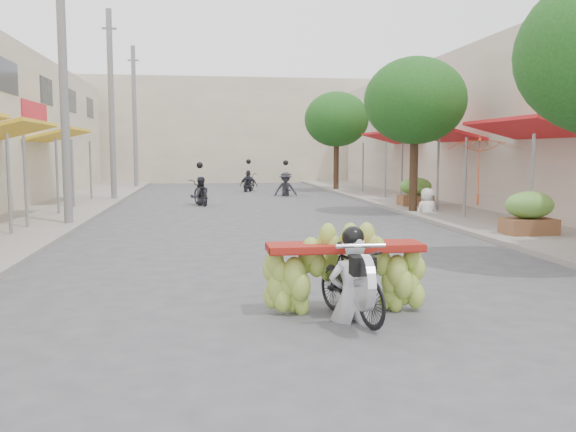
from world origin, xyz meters
The scene contains 17 objects.
ground centered at (0.00, 0.00, 0.00)m, with size 120.00×120.00×0.00m, color #4E4E52.
sidewalk_left centered at (-7.00, 15.00, 0.06)m, with size 4.00×60.00×0.12m, color gray.
sidewalk_right centered at (7.00, 15.00, 0.06)m, with size 4.00×60.00×0.12m, color gray.
far_building centered at (0.00, 38.00, 3.50)m, with size 20.00×6.00×7.00m, color beige.
utility_pole_mid centered at (-5.40, 12.00, 4.03)m, with size 0.60×0.24×8.00m.
utility_pole_far centered at (-5.40, 21.00, 4.03)m, with size 0.60×0.24×8.00m.
utility_pole_back centered at (-5.40, 30.00, 4.03)m, with size 0.60×0.24×8.00m.
street_tree_mid centered at (5.40, 14.00, 3.78)m, with size 3.40×3.40×5.25m.
street_tree_far centered at (5.40, 26.00, 3.78)m, with size 3.40×3.40×5.25m.
produce_crate_mid centered at (6.20, 8.00, 0.71)m, with size 1.20×0.88×1.16m.
produce_crate_far centered at (6.20, 16.00, 0.71)m, with size 1.20×0.88×1.16m.
banana_motorbike centered at (0.18, 1.76, 0.68)m, with size 2.20×1.83×2.01m.
market_umbrella centered at (5.81, 9.92, 2.55)m, with size 2.09×2.09×1.90m.
pedestrian centered at (5.76, 13.64, 0.91)m, with size 0.85×0.60×1.58m.
bg_motorbike_a centered at (-1.75, 18.45, 0.73)m, with size 1.09×1.88×1.95m.
bg_motorbike_b centered at (2.28, 23.00, 0.82)m, with size 1.09×1.92×1.95m.
bg_motorbike_c centered at (0.77, 26.44, 0.78)m, with size 1.17×1.80×1.95m.
Camera 1 is at (-1.65, -5.74, 2.13)m, focal length 38.00 mm.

